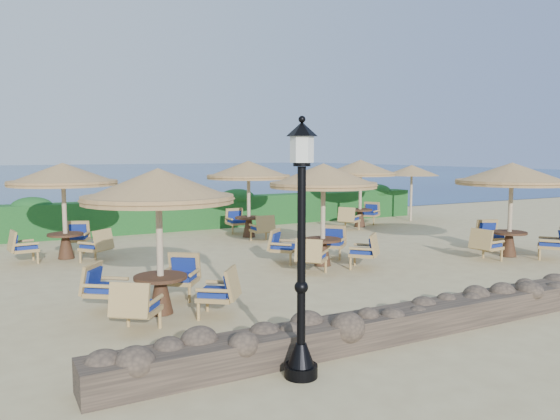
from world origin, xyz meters
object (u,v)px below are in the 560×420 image
at_px(lamp_post, 301,260).
at_px(extra_parasol, 412,170).
at_px(cafe_set_2, 511,187).
at_px(cafe_set_4, 249,179).
at_px(cafe_set_5, 361,176).
at_px(cafe_set_1, 323,196).
at_px(cafe_set_3, 63,189).
at_px(cafe_set_0, 159,215).

height_order(lamp_post, extra_parasol, lamp_post).
relative_size(cafe_set_2, cafe_set_4, 1.06).
distance_m(extra_parasol, cafe_set_5, 3.21).
relative_size(cafe_set_1, cafe_set_3, 0.96).
height_order(cafe_set_0, cafe_set_5, same).
relative_size(extra_parasol, cafe_set_1, 0.86).
height_order(cafe_set_2, cafe_set_5, same).
bearing_deg(cafe_set_1, cafe_set_2, -15.22).
xyz_separation_m(extra_parasol, cafe_set_2, (-3.17, -7.60, -0.20)).
xyz_separation_m(lamp_post, cafe_set_1, (4.11, 5.85, 0.27)).
height_order(cafe_set_0, cafe_set_1, same).
height_order(extra_parasol, cafe_set_0, cafe_set_0).
height_order(lamp_post, cafe_set_5, lamp_post).
bearing_deg(cafe_set_1, cafe_set_0, -155.81).
distance_m(lamp_post, cafe_set_3, 10.14).
xyz_separation_m(lamp_post, cafe_set_4, (4.47, 11.13, 0.48)).
bearing_deg(cafe_set_3, cafe_set_0, -82.48).
xyz_separation_m(lamp_post, cafe_set_3, (-1.65, 10.00, 0.39)).
relative_size(cafe_set_0, cafe_set_2, 0.89).
bearing_deg(cafe_set_2, cafe_set_1, 164.78).
distance_m(cafe_set_2, cafe_set_4, 8.36).
height_order(lamp_post, cafe_set_0, lamp_post).
xyz_separation_m(cafe_set_0, cafe_set_4, (5.28, 7.49, 0.22)).
bearing_deg(extra_parasol, cafe_set_3, -172.02).
relative_size(cafe_set_4, cafe_set_5, 1.03).
relative_size(cafe_set_1, cafe_set_2, 0.91).
bearing_deg(cafe_set_2, cafe_set_4, 126.42).
height_order(lamp_post, cafe_set_3, lamp_post).
height_order(extra_parasol, cafe_set_4, cafe_set_4).
relative_size(lamp_post, cafe_set_4, 1.14).
xyz_separation_m(extra_parasol, cafe_set_5, (-3.15, -0.59, -0.16)).
xyz_separation_m(cafe_set_0, cafe_set_1, (4.92, 2.21, 0.02)).
bearing_deg(cafe_set_1, cafe_set_4, 86.14).
relative_size(extra_parasol, cafe_set_3, 0.82).
xyz_separation_m(cafe_set_1, cafe_set_2, (5.32, -1.45, 0.14)).
bearing_deg(lamp_post, cafe_set_4, 68.14).
distance_m(lamp_post, cafe_set_1, 7.15).
relative_size(cafe_set_0, cafe_set_1, 0.98).
bearing_deg(extra_parasol, cafe_set_1, -144.07).
height_order(lamp_post, cafe_set_1, lamp_post).
bearing_deg(extra_parasol, cafe_set_0, -148.05).
height_order(cafe_set_1, cafe_set_5, same).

